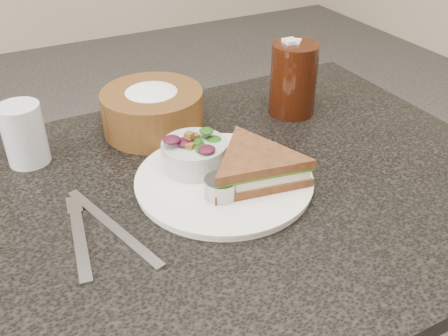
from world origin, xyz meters
TOP-DOWN VIEW (x-y plane):
  - dinner_plate at (0.02, 0.01)m, footprint 0.28×0.28m
  - sandwich at (0.06, -0.02)m, footprint 0.21×0.21m
  - salad_bowl at (-0.01, 0.06)m, footprint 0.13×0.13m
  - dressing_ramekin at (-0.01, -0.03)m, footprint 0.07×0.07m
  - orange_wedge at (0.02, 0.08)m, footprint 0.07×0.07m
  - fork at (-0.22, -0.03)m, footprint 0.04×0.17m
  - knife at (-0.17, -0.02)m, footprint 0.08×0.22m
  - bread_basket at (-0.02, 0.23)m, footprint 0.20×0.20m
  - cola_glass at (0.26, 0.17)m, footprint 0.10×0.10m
  - water_glass at (-0.24, 0.22)m, footprint 0.09×0.09m

SIDE VIEW (x-z plane):
  - fork at x=-0.22m, z-range 0.75..0.75m
  - knife at x=-0.17m, z-range 0.75..0.75m
  - dinner_plate at x=0.02m, z-range 0.75..0.76m
  - orange_wedge at x=0.02m, z-range 0.76..0.79m
  - dressing_ramekin at x=-0.01m, z-range 0.76..0.79m
  - sandwich at x=0.06m, z-range 0.76..0.81m
  - salad_bowl at x=-0.01m, z-range 0.76..0.82m
  - water_glass at x=-0.24m, z-range 0.75..0.85m
  - bread_basket at x=-0.02m, z-range 0.75..0.86m
  - cola_glass at x=0.26m, z-range 0.75..0.90m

